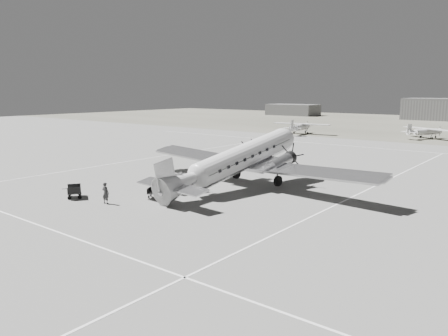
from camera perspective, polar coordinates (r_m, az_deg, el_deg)
ground at (r=39.37m, az=-3.85°, el=-3.04°), size 260.00×260.00×0.00m
taxi_line_near at (r=30.84m, az=-21.72°, el=-7.45°), size 60.00×0.15×0.01m
taxi_line_right at (r=32.79m, az=11.99°, el=-5.92°), size 0.15×80.00×0.01m
taxi_line_left at (r=58.91m, az=-10.34°, el=1.20°), size 0.15×60.00×0.01m
taxi_line_horizon at (r=73.63m, az=17.53°, el=2.64°), size 90.00×0.15×0.01m
grass_infield at (r=126.37m, az=26.53°, el=4.96°), size 260.00×90.00×0.01m
shed_secondary at (r=164.73m, az=8.97°, el=7.53°), size 18.00×10.00×4.00m
dc3_airliner at (r=39.91m, az=1.78°, el=0.87°), size 28.13×20.73×5.07m
light_plane_left at (r=92.46m, az=9.96°, el=5.16°), size 13.34×11.36×2.53m
light_plane_right at (r=90.38m, az=24.85°, el=4.20°), size 13.90×13.10×2.28m
baggage_cart_near at (r=37.27m, az=-8.85°, el=-3.23°), size 1.79×1.65×0.83m
baggage_cart_far at (r=38.99m, az=-18.96°, el=-2.93°), size 2.23×2.08×1.03m
ground_crew at (r=36.08m, az=-15.22°, el=-3.17°), size 0.70×0.53×1.74m
ramp_agent at (r=38.20m, az=-6.83°, el=-2.02°), size 1.08×1.17×1.92m
passenger at (r=38.35m, az=-6.55°, el=-1.98°), size 0.80×1.04×1.91m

